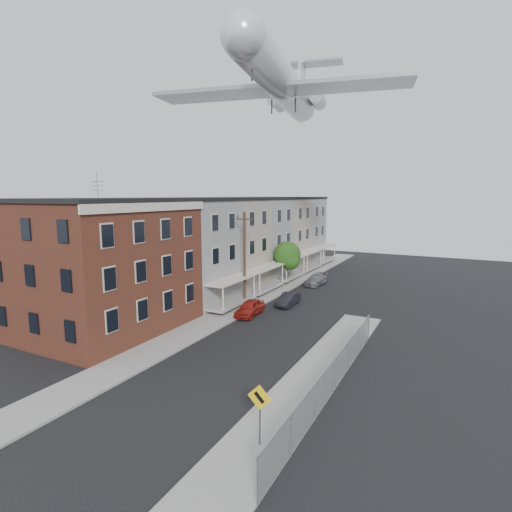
{
  "coord_description": "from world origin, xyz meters",
  "views": [
    {
      "loc": [
        12.52,
        -14.79,
        10.5
      ],
      "look_at": [
        0.72,
        8.13,
        6.58
      ],
      "focal_mm": 28.0,
      "sensor_mm": 36.0,
      "label": 1
    }
  ],
  "objects_px": {
    "airplane": "(283,84)",
    "utility_pole": "(245,257)",
    "car_mid": "(288,299)",
    "car_near": "(250,308)",
    "street_tree": "(288,256)",
    "warning_sign": "(260,405)",
    "car_far": "(316,280)"
  },
  "relations": [
    {
      "from": "street_tree",
      "to": "car_mid",
      "type": "distance_m",
      "value": 9.3
    },
    {
      "from": "utility_pole",
      "to": "car_mid",
      "type": "relative_size",
      "value": 2.48
    },
    {
      "from": "car_mid",
      "to": "utility_pole",
      "type": "bearing_deg",
      "value": -155.12
    },
    {
      "from": "car_near",
      "to": "car_mid",
      "type": "xyz_separation_m",
      "value": [
        1.8,
        4.5,
        -0.08
      ]
    },
    {
      "from": "street_tree",
      "to": "car_near",
      "type": "height_order",
      "value": "street_tree"
    },
    {
      "from": "utility_pole",
      "to": "car_far",
      "type": "xyz_separation_m",
      "value": [
        3.2,
        11.65,
        -4.07
      ]
    },
    {
      "from": "car_far",
      "to": "car_near",
      "type": "bearing_deg",
      "value": -90.73
    },
    {
      "from": "car_far",
      "to": "airplane",
      "type": "bearing_deg",
      "value": -95.92
    },
    {
      "from": "car_near",
      "to": "car_mid",
      "type": "height_order",
      "value": "car_near"
    },
    {
      "from": "warning_sign",
      "to": "street_tree",
      "type": "xyz_separation_m",
      "value": [
        -10.87,
        28.95,
        1.57
      ]
    },
    {
      "from": "street_tree",
      "to": "airplane",
      "type": "relative_size",
      "value": 0.19
    },
    {
      "from": "warning_sign",
      "to": "airplane",
      "type": "relative_size",
      "value": 0.1
    },
    {
      "from": "warning_sign",
      "to": "utility_pole",
      "type": "distance_m",
      "value": 22.25
    },
    {
      "from": "car_mid",
      "to": "car_far",
      "type": "height_order",
      "value": "car_far"
    },
    {
      "from": "utility_pole",
      "to": "car_mid",
      "type": "height_order",
      "value": "utility_pole"
    },
    {
      "from": "airplane",
      "to": "utility_pole",
      "type": "bearing_deg",
      "value": -113.84
    },
    {
      "from": "street_tree",
      "to": "airplane",
      "type": "height_order",
      "value": "airplane"
    },
    {
      "from": "car_near",
      "to": "car_far",
      "type": "relative_size",
      "value": 0.95
    },
    {
      "from": "utility_pole",
      "to": "car_near",
      "type": "relative_size",
      "value": 2.27
    },
    {
      "from": "warning_sign",
      "to": "car_near",
      "type": "xyz_separation_m",
      "value": [
        -9.2,
        16.31,
        -1.21
      ]
    },
    {
      "from": "utility_pole",
      "to": "street_tree",
      "type": "xyz_separation_m",
      "value": [
        0.33,
        9.92,
        -1.22
      ]
    },
    {
      "from": "street_tree",
      "to": "car_near",
      "type": "xyz_separation_m",
      "value": [
        1.67,
        -12.64,
        -2.77
      ]
    },
    {
      "from": "car_mid",
      "to": "airplane",
      "type": "height_order",
      "value": "airplane"
    },
    {
      "from": "street_tree",
      "to": "car_mid",
      "type": "height_order",
      "value": "street_tree"
    },
    {
      "from": "warning_sign",
      "to": "car_mid",
      "type": "distance_m",
      "value": 22.12
    },
    {
      "from": "warning_sign",
      "to": "airplane",
      "type": "xyz_separation_m",
      "value": [
        -9.29,
        23.35,
        19.2
      ]
    },
    {
      "from": "airplane",
      "to": "warning_sign",
      "type": "bearing_deg",
      "value": -68.3
    },
    {
      "from": "street_tree",
      "to": "utility_pole",
      "type": "bearing_deg",
      "value": -91.89
    },
    {
      "from": "car_near",
      "to": "car_far",
      "type": "distance_m",
      "value": 14.42
    },
    {
      "from": "car_near",
      "to": "airplane",
      "type": "bearing_deg",
      "value": 86.95
    },
    {
      "from": "car_mid",
      "to": "car_near",
      "type": "bearing_deg",
      "value": -112.08
    },
    {
      "from": "car_far",
      "to": "airplane",
      "type": "height_order",
      "value": "airplane"
    }
  ]
}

